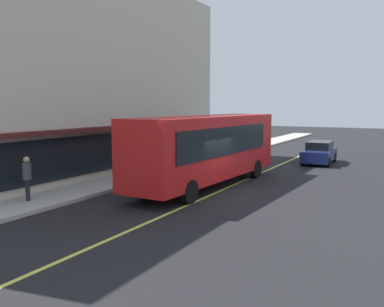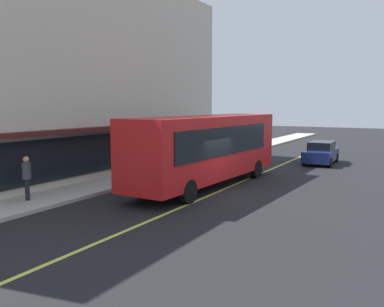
{
  "view_description": "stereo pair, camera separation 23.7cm",
  "coord_description": "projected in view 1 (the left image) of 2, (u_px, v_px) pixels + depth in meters",
  "views": [
    {
      "loc": [
        -16.84,
        -7.97,
        4.06
      ],
      "look_at": [
        1.31,
        1.9,
        1.6
      ],
      "focal_mm": 38.61,
      "sensor_mm": 36.0,
      "label": 1
    },
    {
      "loc": [
        -16.73,
        -8.18,
        4.06
      ],
      "look_at": [
        1.31,
        1.9,
        1.6
      ],
      "focal_mm": 38.61,
      "sensor_mm": 36.0,
      "label": 2
    }
  ],
  "objects": [
    {
      "name": "lane_centre_stripe",
      "position": [
        215.0,
        193.0,
        18.96
      ],
      "size": [
        36.0,
        0.16,
        0.01
      ],
      "primitive_type": "cube",
      "color": "#D8D14C",
      "rests_on": "ground"
    },
    {
      "name": "pedestrian_waiting",
      "position": [
        27.0,
        174.0,
        16.73
      ],
      "size": [
        0.34,
        0.34,
        1.82
      ],
      "color": "black",
      "rests_on": "sidewalk"
    },
    {
      "name": "car_navy",
      "position": [
        319.0,
        153.0,
        28.55
      ],
      "size": [
        4.36,
        1.97,
        1.52
      ],
      "color": "navy",
      "rests_on": "ground"
    },
    {
      "name": "ground",
      "position": [
        215.0,
        193.0,
        18.96
      ],
      "size": [
        120.0,
        120.0,
        0.0
      ],
      "primitive_type": "plane",
      "color": "black"
    },
    {
      "name": "pedestrian_mid_block",
      "position": [
        156.0,
        152.0,
        24.8
      ],
      "size": [
        0.34,
        0.34,
        1.74
      ],
      "color": "black",
      "rests_on": "sidewalk"
    },
    {
      "name": "sidewalk",
      "position": [
        119.0,
        181.0,
        21.59
      ],
      "size": [
        80.0,
        2.51,
        0.15
      ],
      "primitive_type": "cube",
      "color": "#B2ADA3",
      "rests_on": "ground"
    },
    {
      "name": "storefront_building",
      "position": [
        30.0,
        74.0,
        24.75
      ],
      "size": [
        25.66,
        12.19,
        11.71
      ],
      "color": "beige",
      "rests_on": "ground"
    },
    {
      "name": "bus",
      "position": [
        208.0,
        147.0,
        20.39
      ],
      "size": [
        11.24,
        3.04,
        3.5
      ],
      "color": "red",
      "rests_on": "ground"
    },
    {
      "name": "pedestrian_at_corner",
      "position": [
        194.0,
        145.0,
        29.97
      ],
      "size": [
        0.34,
        0.34,
        1.67
      ],
      "color": "black",
      "rests_on": "sidewalk"
    }
  ]
}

